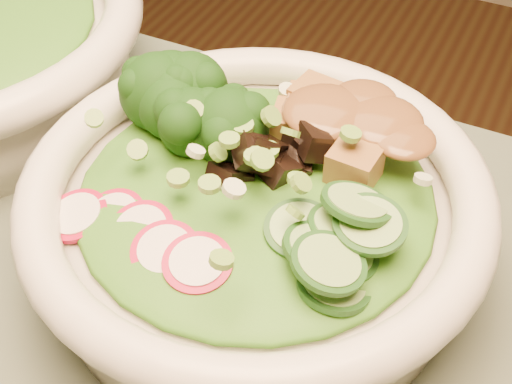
% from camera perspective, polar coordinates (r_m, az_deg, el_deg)
% --- Properties ---
extents(salad_bowl, '(0.28, 0.28, 0.08)m').
position_cam_1_polar(salad_bowl, '(0.43, -0.00, -1.93)').
color(salad_bowl, silver).
rests_on(salad_bowl, dining_table).
extents(lettuce_bed, '(0.21, 0.21, 0.02)m').
position_cam_1_polar(lettuce_bed, '(0.41, 0.00, 0.10)').
color(lettuce_bed, '#215A13').
rests_on(lettuce_bed, salad_bowl).
extents(broccoli_florets, '(0.09, 0.08, 0.05)m').
position_cam_1_polar(broccoli_florets, '(0.44, -4.92, 6.36)').
color(broccoli_florets, black).
rests_on(broccoli_florets, salad_bowl).
extents(radish_slices, '(0.12, 0.05, 0.02)m').
position_cam_1_polar(radish_slices, '(0.39, -8.22, -3.66)').
color(radish_slices, '#AC0D31').
rests_on(radish_slices, salad_bowl).
extents(cucumber_slices, '(0.08, 0.08, 0.04)m').
position_cam_1_polar(cucumber_slices, '(0.37, 5.68, -4.66)').
color(cucumber_slices, '#99C86F').
rests_on(cucumber_slices, salad_bowl).
extents(mushroom_heap, '(0.08, 0.08, 0.04)m').
position_cam_1_polar(mushroom_heap, '(0.41, 1.46, 2.25)').
color(mushroom_heap, black).
rests_on(mushroom_heap, salad_bowl).
extents(tofu_cubes, '(0.10, 0.07, 0.04)m').
position_cam_1_polar(tofu_cubes, '(0.43, 7.29, 4.49)').
color(tofu_cubes, brown).
rests_on(tofu_cubes, salad_bowl).
extents(peanut_sauce, '(0.07, 0.06, 0.02)m').
position_cam_1_polar(peanut_sauce, '(0.43, 7.45, 5.87)').
color(peanut_sauce, brown).
rests_on(peanut_sauce, tofu_cubes).
extents(scallion_garnish, '(0.20, 0.20, 0.02)m').
position_cam_1_polar(scallion_garnish, '(0.40, 0.00, 2.68)').
color(scallion_garnish, '#6A9E37').
rests_on(scallion_garnish, salad_bowl).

